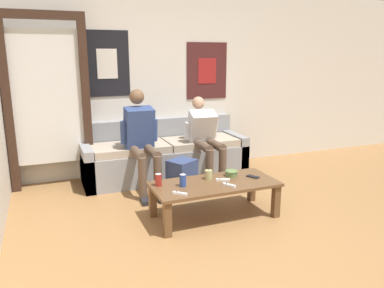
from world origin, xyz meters
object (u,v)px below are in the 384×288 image
at_px(backpack, 183,179).
at_px(pillar_candle, 209,175).
at_px(person_seated_adult, 142,137).
at_px(coffee_table, 214,188).
at_px(game_controller_near_left, 229,185).
at_px(cell_phone, 253,177).
at_px(person_seated_teen, 205,137).
at_px(drink_can_blue, 183,180).
at_px(ceramic_bowl, 231,173).
at_px(game_controller_far_center, 180,194).
at_px(game_controller_near_right, 223,180).
at_px(drink_can_red, 158,180).
at_px(couch, 165,157).

relative_size(backpack, pillar_candle, 4.05).
height_order(person_seated_adult, pillar_candle, person_seated_adult).
relative_size(coffee_table, game_controller_near_left, 9.06).
bearing_deg(cell_phone, backpack, 129.43).
bearing_deg(person_seated_teen, coffee_table, -109.11).
xyz_separation_m(pillar_candle, drink_can_blue, (-0.33, -0.11, 0.01)).
distance_m(backpack, ceramic_bowl, 0.68).
distance_m(coffee_table, game_controller_far_center, 0.49).
bearing_deg(cell_phone, game_controller_near_right, 178.77).
height_order(person_seated_adult, game_controller_near_right, person_seated_adult).
xyz_separation_m(person_seated_adult, person_seated_teen, (0.86, 0.02, -0.06)).
bearing_deg(person_seated_adult, game_controller_near_right, -60.94).
distance_m(person_seated_adult, ceramic_bowl, 1.22).
bearing_deg(cell_phone, person_seated_teen, 94.23).
xyz_separation_m(person_seated_adult, game_controller_far_center, (0.03, -1.25, -0.28)).
height_order(backpack, game_controller_near_left, backpack).
height_order(pillar_candle, drink_can_blue, drink_can_blue).
bearing_deg(cell_phone, person_seated_adult, 131.52).
distance_m(drink_can_red, cell_phone, 1.02).
distance_m(game_controller_near_right, game_controller_far_center, 0.59).
bearing_deg(coffee_table, couch, 92.51).
bearing_deg(pillar_candle, couch, 92.29).
height_order(person_seated_teen, game_controller_far_center, person_seated_teen).
bearing_deg(game_controller_near_right, drink_can_red, 170.64).
bearing_deg(backpack, ceramic_bowl, -56.33).
height_order(person_seated_adult, backpack, person_seated_adult).
bearing_deg(game_controller_far_center, drink_can_red, 109.70).
bearing_deg(pillar_candle, person_seated_teen, 68.10).
height_order(coffee_table, ceramic_bowl, ceramic_bowl).
bearing_deg(game_controller_near_left, game_controller_near_right, 84.55).
xyz_separation_m(drink_can_blue, game_controller_far_center, (-0.11, -0.21, -0.05)).
xyz_separation_m(pillar_candle, cell_phone, (0.47, -0.12, -0.04)).
relative_size(coffee_table, pillar_candle, 11.82).
relative_size(person_seated_adult, person_seated_teen, 1.12).
xyz_separation_m(coffee_table, backpack, (-0.10, 0.68, -0.10)).
xyz_separation_m(couch, game_controller_far_center, (-0.38, -1.65, 0.10)).
bearing_deg(couch, pillar_candle, -87.71).
bearing_deg(game_controller_far_center, game_controller_near_left, 3.48).
bearing_deg(person_seated_teen, backpack, -139.00).
relative_size(person_seated_teen, cell_phone, 7.29).
bearing_deg(coffee_table, game_controller_near_left, -61.16).
height_order(couch, ceramic_bowl, couch).
distance_m(person_seated_adult, cell_phone, 1.44).
bearing_deg(person_seated_adult, cell_phone, -48.48).
xyz_separation_m(pillar_candle, game_controller_near_left, (0.10, -0.28, -0.04)).
bearing_deg(person_seated_adult, ceramic_bowl, -51.23).
bearing_deg(drink_can_blue, couch, 79.22).
height_order(ceramic_bowl, pillar_candle, pillar_candle).
distance_m(pillar_candle, game_controller_near_right, 0.16).
bearing_deg(game_controller_far_center, person_seated_adult, 91.55).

